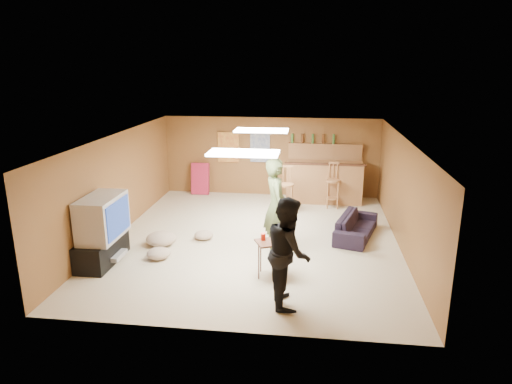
# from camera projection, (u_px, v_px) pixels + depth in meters

# --- Properties ---
(ground) EXTENTS (7.00, 7.00, 0.00)m
(ground) POSITION_uv_depth(u_px,v_px,m) (255.00, 239.00, 9.77)
(ground) COLOR #C4B596
(ground) RESTS_ON ground
(ceiling) EXTENTS (6.00, 7.00, 0.02)m
(ceiling) POSITION_uv_depth(u_px,v_px,m) (255.00, 137.00, 9.17)
(ceiling) COLOR silver
(ceiling) RESTS_ON ground
(wall_back) EXTENTS (6.00, 0.02, 2.20)m
(wall_back) POSITION_uv_depth(u_px,v_px,m) (271.00, 157.00, 12.81)
(wall_back) COLOR brown
(wall_back) RESTS_ON ground
(wall_front) EXTENTS (6.00, 0.02, 2.20)m
(wall_front) POSITION_uv_depth(u_px,v_px,m) (222.00, 259.00, 6.13)
(wall_front) COLOR brown
(wall_front) RESTS_ON ground
(wall_left) EXTENTS (0.02, 7.00, 2.20)m
(wall_left) POSITION_uv_depth(u_px,v_px,m) (117.00, 185.00, 9.83)
(wall_left) COLOR brown
(wall_left) RESTS_ON ground
(wall_right) EXTENTS (0.02, 7.00, 2.20)m
(wall_right) POSITION_uv_depth(u_px,v_px,m) (403.00, 195.00, 9.11)
(wall_right) COLOR brown
(wall_right) RESTS_ON ground
(tv_stand) EXTENTS (0.55, 1.30, 0.50)m
(tv_stand) POSITION_uv_depth(u_px,v_px,m) (102.00, 250.00, 8.60)
(tv_stand) COLOR black
(tv_stand) RESTS_ON ground
(dvd_box) EXTENTS (0.35, 0.50, 0.08)m
(dvd_box) POSITION_uv_depth(u_px,v_px,m) (114.00, 255.00, 8.60)
(dvd_box) COLOR #B2B2B7
(dvd_box) RESTS_ON tv_stand
(tv_body) EXTENTS (0.60, 1.10, 0.80)m
(tv_body) POSITION_uv_depth(u_px,v_px,m) (102.00, 217.00, 8.42)
(tv_body) COLOR #B2B2B7
(tv_body) RESTS_ON tv_stand
(tv_screen) EXTENTS (0.02, 0.95, 0.65)m
(tv_screen) POSITION_uv_depth(u_px,v_px,m) (118.00, 218.00, 8.38)
(tv_screen) COLOR navy
(tv_screen) RESTS_ON tv_body
(bar_counter) EXTENTS (2.00, 0.60, 1.10)m
(bar_counter) POSITION_uv_depth(u_px,v_px,m) (324.00, 182.00, 12.26)
(bar_counter) COLOR #986237
(bar_counter) RESTS_ON ground
(bar_lip) EXTENTS (2.10, 0.12, 0.05)m
(bar_lip) POSITION_uv_depth(u_px,v_px,m) (325.00, 164.00, 11.87)
(bar_lip) COLOR #412215
(bar_lip) RESTS_ON bar_counter
(bar_shelf) EXTENTS (2.00, 0.18, 0.05)m
(bar_shelf) POSITION_uv_depth(u_px,v_px,m) (325.00, 144.00, 12.43)
(bar_shelf) COLOR #986237
(bar_shelf) RESTS_ON bar_backing
(bar_backing) EXTENTS (2.00, 0.14, 0.60)m
(bar_backing) POSITION_uv_depth(u_px,v_px,m) (325.00, 155.00, 12.53)
(bar_backing) COLOR #986237
(bar_backing) RESTS_ON bar_counter
(poster_left) EXTENTS (0.60, 0.03, 0.85)m
(poster_left) POSITION_uv_depth(u_px,v_px,m) (228.00, 147.00, 12.85)
(poster_left) COLOR #BF3F26
(poster_left) RESTS_ON wall_back
(poster_right) EXTENTS (0.55, 0.03, 0.80)m
(poster_right) POSITION_uv_depth(u_px,v_px,m) (260.00, 148.00, 12.74)
(poster_right) COLOR #334C99
(poster_right) RESTS_ON wall_back
(folding_chair_stack) EXTENTS (0.50, 0.26, 0.91)m
(folding_chair_stack) POSITION_uv_depth(u_px,v_px,m) (200.00, 179.00, 13.04)
(folding_chair_stack) COLOR #BB2246
(folding_chair_stack) RESTS_ON ground
(ceiling_panel_front) EXTENTS (1.20, 0.60, 0.04)m
(ceiling_panel_front) POSITION_uv_depth(u_px,v_px,m) (243.00, 153.00, 7.75)
(ceiling_panel_front) COLOR white
(ceiling_panel_front) RESTS_ON ceiling
(ceiling_panel_back) EXTENTS (1.20, 0.60, 0.04)m
(ceiling_panel_back) POSITION_uv_depth(u_px,v_px,m) (262.00, 130.00, 10.32)
(ceiling_panel_back) COLOR white
(ceiling_panel_back) RESTS_ON ceiling
(person_olive) EXTENTS (0.63, 0.80, 1.91)m
(person_olive) POSITION_uv_depth(u_px,v_px,m) (276.00, 207.00, 8.85)
(person_olive) COLOR #515F37
(person_olive) RESTS_ON ground
(person_black) EXTENTS (0.79, 0.94, 1.73)m
(person_black) POSITION_uv_depth(u_px,v_px,m) (288.00, 252.00, 6.97)
(person_black) COLOR black
(person_black) RESTS_ON ground
(sofa) EXTENTS (1.09, 1.78, 0.48)m
(sofa) POSITION_uv_depth(u_px,v_px,m) (356.00, 226.00, 9.86)
(sofa) COLOR black
(sofa) RESTS_ON ground
(tray_table) EXTENTS (0.63, 0.58, 0.66)m
(tray_table) POSITION_uv_depth(u_px,v_px,m) (271.00, 259.00, 8.02)
(tray_table) COLOR #412215
(tray_table) RESTS_ON ground
(cup_red_near) EXTENTS (0.11, 0.11, 0.12)m
(cup_red_near) POSITION_uv_depth(u_px,v_px,m) (263.00, 237.00, 7.98)
(cup_red_near) COLOR red
(cup_red_near) RESTS_ON tray_table
(cup_red_far) EXTENTS (0.08, 0.08, 0.10)m
(cup_red_far) POSITION_uv_depth(u_px,v_px,m) (277.00, 240.00, 7.83)
(cup_red_far) COLOR red
(cup_red_far) RESTS_ON tray_table
(cup_blue) EXTENTS (0.09, 0.09, 0.10)m
(cup_blue) POSITION_uv_depth(u_px,v_px,m) (281.00, 237.00, 8.00)
(cup_blue) COLOR navy
(cup_blue) RESTS_ON tray_table
(bar_stool_left) EXTENTS (0.52, 0.52, 1.30)m
(bar_stool_left) POSITION_uv_depth(u_px,v_px,m) (287.00, 188.00, 11.36)
(bar_stool_left) COLOR #986237
(bar_stool_left) RESTS_ON ground
(bar_stool_right) EXTENTS (0.52, 0.52, 1.30)m
(bar_stool_right) POSITION_uv_depth(u_px,v_px,m) (333.00, 183.00, 11.75)
(bar_stool_right) COLOR #986237
(bar_stool_right) RESTS_ON ground
(cushion_near_tv) EXTENTS (0.63, 0.63, 0.28)m
(cushion_near_tv) POSITION_uv_depth(u_px,v_px,m) (161.00, 239.00, 9.44)
(cushion_near_tv) COLOR tan
(cushion_near_tv) RESTS_ON ground
(cushion_mid) EXTENTS (0.50, 0.50, 0.18)m
(cushion_mid) POSITION_uv_depth(u_px,v_px,m) (204.00, 235.00, 9.77)
(cushion_mid) COLOR tan
(cushion_mid) RESTS_ON ground
(cushion_far) EXTENTS (0.53, 0.53, 0.20)m
(cushion_far) POSITION_uv_depth(u_px,v_px,m) (159.00, 253.00, 8.80)
(cushion_far) COLOR tan
(cushion_far) RESTS_ON ground
(bottle_row) EXTENTS (1.20, 0.08, 0.26)m
(bottle_row) POSITION_uv_depth(u_px,v_px,m) (313.00, 139.00, 12.41)
(bottle_row) COLOR #3F7233
(bottle_row) RESTS_ON bar_shelf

